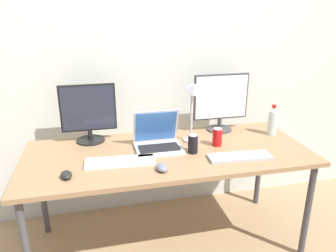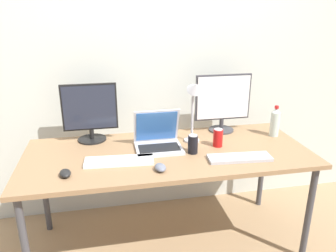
{
  "view_description": "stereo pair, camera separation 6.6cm",
  "coord_description": "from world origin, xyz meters",
  "px_view_note": "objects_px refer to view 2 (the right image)",
  "views": [
    {
      "loc": [
        -0.45,
        -1.95,
        1.64
      ],
      "look_at": [
        0.0,
        0.0,
        0.92
      ],
      "focal_mm": 35.0,
      "sensor_mm": 36.0,
      "label": 1
    },
    {
      "loc": [
        -0.39,
        -1.96,
        1.64
      ],
      "look_at": [
        0.0,
        0.0,
        0.92
      ],
      "focal_mm": 35.0,
      "sensor_mm": 36.0,
      "label": 2
    }
  ],
  "objects_px": {
    "work_desk": "(168,159)",
    "desk_lamp": "(194,100)",
    "monitor_left": "(90,112)",
    "laptop_silver": "(158,140)",
    "soda_can_near_keyboard": "(218,138)",
    "keyboard_aux": "(240,158)",
    "mouse_by_laptop": "(65,173)",
    "soda_can_by_laptop": "(193,144)",
    "water_bottle": "(275,122)",
    "monitor_center": "(223,101)",
    "mouse_by_keyboard": "(160,167)",
    "keyboard_main": "(119,161)"
  },
  "relations": [
    {
      "from": "keyboard_aux",
      "to": "desk_lamp",
      "type": "bearing_deg",
      "value": 129.75
    },
    {
      "from": "water_bottle",
      "to": "desk_lamp",
      "type": "distance_m",
      "value": 0.67
    },
    {
      "from": "water_bottle",
      "to": "soda_can_by_laptop",
      "type": "distance_m",
      "value": 0.7
    },
    {
      "from": "monitor_left",
      "to": "monitor_center",
      "type": "bearing_deg",
      "value": 0.25
    },
    {
      "from": "work_desk",
      "to": "soda_can_by_laptop",
      "type": "relative_size",
      "value": 15.03
    },
    {
      "from": "monitor_left",
      "to": "soda_can_near_keyboard",
      "type": "bearing_deg",
      "value": -18.23
    },
    {
      "from": "soda_can_by_laptop",
      "to": "desk_lamp",
      "type": "bearing_deg",
      "value": 73.2
    },
    {
      "from": "work_desk",
      "to": "keyboard_aux",
      "type": "bearing_deg",
      "value": -26.27
    },
    {
      "from": "water_bottle",
      "to": "keyboard_main",
      "type": "bearing_deg",
      "value": -168.66
    },
    {
      "from": "monitor_center",
      "to": "desk_lamp",
      "type": "distance_m",
      "value": 0.36
    },
    {
      "from": "monitor_left",
      "to": "soda_can_near_keyboard",
      "type": "xyz_separation_m",
      "value": [
        0.86,
        -0.28,
        -0.15
      ]
    },
    {
      "from": "monitor_center",
      "to": "keyboard_main",
      "type": "bearing_deg",
      "value": -153.15
    },
    {
      "from": "monitor_center",
      "to": "soda_can_near_keyboard",
      "type": "relative_size",
      "value": 3.51
    },
    {
      "from": "work_desk",
      "to": "mouse_by_keyboard",
      "type": "bearing_deg",
      "value": -110.5
    },
    {
      "from": "laptop_silver",
      "to": "keyboard_aux",
      "type": "distance_m",
      "value": 0.56
    },
    {
      "from": "work_desk",
      "to": "keyboard_main",
      "type": "xyz_separation_m",
      "value": [
        -0.33,
        -0.11,
        0.07
      ]
    },
    {
      "from": "mouse_by_laptop",
      "to": "mouse_by_keyboard",
      "type": "bearing_deg",
      "value": -16.52
    },
    {
      "from": "monitor_center",
      "to": "monitor_left",
      "type": "bearing_deg",
      "value": -179.75
    },
    {
      "from": "laptop_silver",
      "to": "soda_can_by_laptop",
      "type": "relative_size",
      "value": 2.46
    },
    {
      "from": "keyboard_aux",
      "to": "mouse_by_keyboard",
      "type": "distance_m",
      "value": 0.52
    },
    {
      "from": "monitor_center",
      "to": "keyboard_main",
      "type": "relative_size",
      "value": 1.04
    },
    {
      "from": "soda_can_by_laptop",
      "to": "laptop_silver",
      "type": "bearing_deg",
      "value": 148.52
    },
    {
      "from": "monitor_left",
      "to": "soda_can_by_laptop",
      "type": "xyz_separation_m",
      "value": [
        0.66,
        -0.36,
        -0.15
      ]
    },
    {
      "from": "water_bottle",
      "to": "work_desk",
      "type": "bearing_deg",
      "value": -171.37
    },
    {
      "from": "work_desk",
      "to": "keyboard_main",
      "type": "relative_size",
      "value": 4.46
    },
    {
      "from": "monitor_left",
      "to": "laptop_silver",
      "type": "distance_m",
      "value": 0.52
    },
    {
      "from": "laptop_silver",
      "to": "soda_can_by_laptop",
      "type": "bearing_deg",
      "value": -31.48
    },
    {
      "from": "monitor_left",
      "to": "soda_can_near_keyboard",
      "type": "height_order",
      "value": "monitor_left"
    },
    {
      "from": "keyboard_main",
      "to": "desk_lamp",
      "type": "bearing_deg",
      "value": 25.16
    },
    {
      "from": "mouse_by_keyboard",
      "to": "desk_lamp",
      "type": "xyz_separation_m",
      "value": [
        0.3,
        0.36,
        0.3
      ]
    },
    {
      "from": "work_desk",
      "to": "desk_lamp",
      "type": "relative_size",
      "value": 4.05
    },
    {
      "from": "mouse_by_keyboard",
      "to": "water_bottle",
      "type": "relative_size",
      "value": 0.42
    },
    {
      "from": "mouse_by_laptop",
      "to": "keyboard_aux",
      "type": "bearing_deg",
      "value": -11.8
    },
    {
      "from": "mouse_by_keyboard",
      "to": "soda_can_by_laptop",
      "type": "bearing_deg",
      "value": 35.19
    },
    {
      "from": "keyboard_aux",
      "to": "soda_can_near_keyboard",
      "type": "xyz_separation_m",
      "value": [
        -0.07,
        0.23,
        0.05
      ]
    },
    {
      "from": "work_desk",
      "to": "mouse_by_keyboard",
      "type": "relative_size",
      "value": 19.46
    },
    {
      "from": "mouse_by_laptop",
      "to": "work_desk",
      "type": "bearing_deg",
      "value": 6.59
    },
    {
      "from": "keyboard_aux",
      "to": "soda_can_near_keyboard",
      "type": "relative_size",
      "value": 3.18
    },
    {
      "from": "mouse_by_laptop",
      "to": "soda_can_by_laptop",
      "type": "bearing_deg",
      "value": -0.79
    },
    {
      "from": "mouse_by_keyboard",
      "to": "desk_lamp",
      "type": "relative_size",
      "value": 0.21
    },
    {
      "from": "monitor_center",
      "to": "mouse_by_keyboard",
      "type": "height_order",
      "value": "monitor_center"
    },
    {
      "from": "soda_can_by_laptop",
      "to": "work_desk",
      "type": "bearing_deg",
      "value": 160.03
    },
    {
      "from": "keyboard_main",
      "to": "mouse_by_laptop",
      "type": "bearing_deg",
      "value": -155.32
    },
    {
      "from": "keyboard_aux",
      "to": "soda_can_by_laptop",
      "type": "xyz_separation_m",
      "value": [
        -0.27,
        0.15,
        0.05
      ]
    },
    {
      "from": "work_desk",
      "to": "desk_lamp",
      "type": "distance_m",
      "value": 0.44
    },
    {
      "from": "mouse_by_keyboard",
      "to": "soda_can_by_laptop",
      "type": "xyz_separation_m",
      "value": [
        0.25,
        0.2,
        0.04
      ]
    },
    {
      "from": "desk_lamp",
      "to": "keyboard_main",
      "type": "bearing_deg",
      "value": -158.9
    },
    {
      "from": "laptop_silver",
      "to": "keyboard_aux",
      "type": "height_order",
      "value": "laptop_silver"
    },
    {
      "from": "mouse_by_keyboard",
      "to": "soda_can_near_keyboard",
      "type": "relative_size",
      "value": 0.77
    },
    {
      "from": "soda_can_near_keyboard",
      "to": "soda_can_by_laptop",
      "type": "xyz_separation_m",
      "value": [
        -0.2,
        -0.08,
        0.0
      ]
    }
  ]
}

